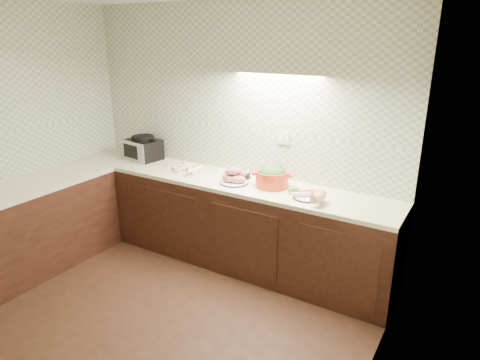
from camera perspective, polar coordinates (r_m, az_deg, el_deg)
The scene contains 8 objects.
room at distance 3.05m, azimuth -18.61°, elevation 5.45°, with size 3.60×3.60×2.60m.
counter at distance 4.34m, azimuth -16.16°, elevation -6.87°, with size 3.60×3.60×0.90m.
toaster_oven at distance 5.08m, azimuth -12.79°, elevation 4.13°, with size 0.43×0.36×0.28m.
parsnip_pile at distance 4.55m, azimuth -7.15°, elevation 1.45°, with size 0.42×0.40×0.08m.
sweet_potato_plate at distance 4.17m, azimuth -0.77°, elevation 0.38°, with size 0.28×0.28×0.17m.
onion_bowl at distance 4.32m, azimuth 0.46°, elevation 0.76°, with size 0.14×0.14×0.10m.
dutch_oven at distance 4.07m, azimuth 4.32°, elevation 0.55°, with size 0.40×0.40×0.22m.
veg_plate at distance 3.81m, azimuth 9.66°, elevation -1.96°, with size 0.43×0.30×0.12m.
Camera 1 is at (2.28, -1.91, 2.29)m, focal length 32.00 mm.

